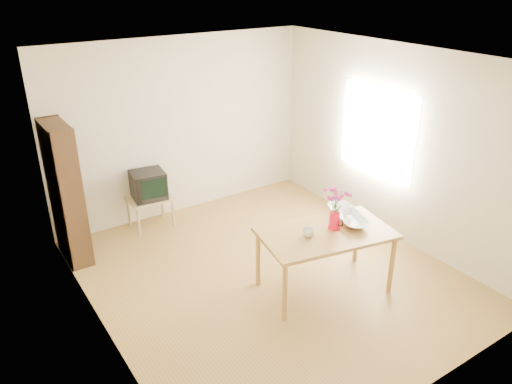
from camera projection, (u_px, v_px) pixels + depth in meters
room at (273, 176)px, 5.60m from camera, size 4.50×4.50×4.50m
table at (326, 238)px, 5.59m from camera, size 1.60×1.11×0.75m
tv_stand at (150, 202)px, 7.09m from camera, size 0.60×0.45×0.46m
bookshelf at (67, 198)px, 6.16m from camera, size 0.28×0.70×1.80m
pitcher at (334, 221)px, 5.59m from camera, size 0.14×0.21×0.21m
flowers at (336, 200)px, 5.48m from camera, size 0.23×0.23×0.33m
mug at (308, 233)px, 5.44m from camera, size 0.13×0.13×0.09m
bowl at (349, 202)px, 5.75m from camera, size 0.59×0.59×0.44m
teacup_a at (346, 206)px, 5.75m from camera, size 0.10×0.10×0.07m
teacup_b at (350, 204)px, 5.81m from camera, size 0.10×0.10×0.07m
television at (148, 184)px, 6.99m from camera, size 0.50×0.47×0.39m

